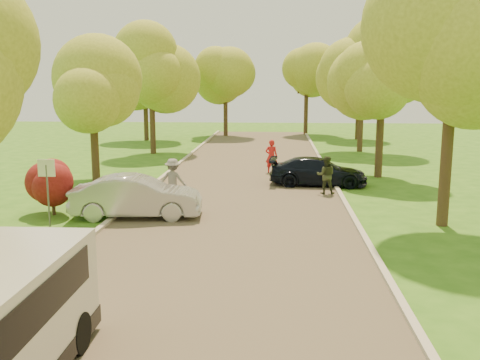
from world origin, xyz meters
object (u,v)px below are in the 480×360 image
(silver_sedan, at_px, (137,197))
(person_olive, at_px, (326,175))
(skateboarder, at_px, (173,180))
(dark_sedan, at_px, (318,172))
(person_striped, at_px, (271,156))
(street_sign, at_px, (47,178))
(longboard, at_px, (173,202))

(silver_sedan, xyz_separation_m, person_olive, (6.78, 4.41, 0.06))
(person_olive, bearing_deg, skateboarder, 26.59)
(dark_sedan, distance_m, person_striped, 3.89)
(street_sign, bearing_deg, person_olive, 31.83)
(street_sign, relative_size, silver_sedan, 0.50)
(longboard, xyz_separation_m, person_olive, (5.92, 2.40, 0.69))
(dark_sedan, bearing_deg, silver_sedan, 137.25)
(person_striped, height_order, person_olive, person_striped)
(person_olive, bearing_deg, street_sign, 36.33)
(longboard, xyz_separation_m, skateboarder, (0.00, 0.00, 0.84))
(street_sign, distance_m, dark_sedan, 11.92)
(street_sign, xyz_separation_m, silver_sedan, (2.50, 1.35, -0.84))
(longboard, xyz_separation_m, person_striped, (3.61, 7.53, 0.76))
(street_sign, xyz_separation_m, skateboarder, (3.36, 3.36, -0.63))
(longboard, height_order, person_olive, person_olive)
(silver_sedan, relative_size, person_striped, 2.57)
(longboard, bearing_deg, person_olive, -152.12)
(person_striped, bearing_deg, person_olive, 120.04)
(skateboarder, bearing_deg, dark_sedan, -137.49)
(person_striped, bearing_deg, dark_sedan, 129.04)
(silver_sedan, distance_m, dark_sedan, 9.11)
(silver_sedan, bearing_deg, skateboarder, -28.34)
(street_sign, bearing_deg, skateboarder, 44.96)
(person_olive, bearing_deg, person_striped, -61.29)
(silver_sedan, relative_size, person_olive, 2.79)
(skateboarder, height_order, person_striped, skateboarder)
(skateboarder, distance_m, person_olive, 6.39)
(street_sign, xyz_separation_m, dark_sedan, (9.10, 7.64, -0.93))
(silver_sedan, relative_size, dark_sedan, 1.01)
(street_sign, bearing_deg, silver_sedan, 28.40)
(street_sign, relative_size, longboard, 2.51)
(silver_sedan, distance_m, person_olive, 8.09)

